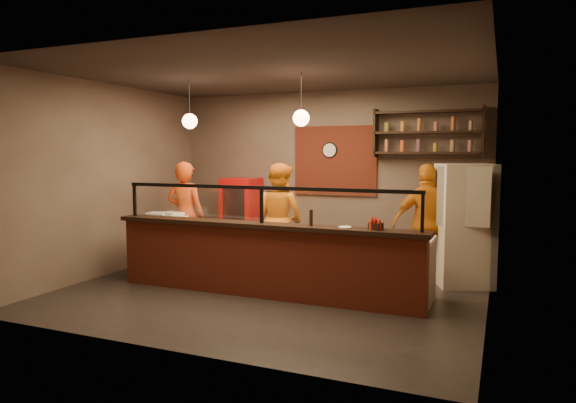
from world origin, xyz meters
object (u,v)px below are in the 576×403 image
at_px(condiment_caddy, 376,226).
at_px(pepper_mill, 311,218).
at_px(wall_clock, 330,150).
at_px(cook_left, 185,215).
at_px(pizza_dough, 259,227).
at_px(cook_right, 428,223).
at_px(cook_mid, 280,218).
at_px(red_cooler, 241,217).
at_px(fridge, 464,225).

distance_m(condiment_caddy, pepper_mill, 0.89).
distance_m(wall_clock, cook_left, 2.93).
relative_size(pizza_dough, condiment_caddy, 3.22).
height_order(cook_right, pepper_mill, cook_right).
xyz_separation_m(cook_mid, red_cooler, (-1.27, 1.00, -0.16)).
bearing_deg(cook_right, cook_mid, -14.02).
xyz_separation_m(fridge, red_cooler, (-4.23, 0.67, -0.16)).
height_order(cook_mid, pizza_dough, cook_mid).
height_order(cook_left, pepper_mill, cook_left).
height_order(cook_mid, cook_right, cook_right).
relative_size(cook_left, condiment_caddy, 11.78).
bearing_deg(pepper_mill, wall_clock, 103.10).
distance_m(cook_right, fridge, 0.55).
relative_size(cook_right, pepper_mill, 8.53).
height_order(pizza_dough, pepper_mill, pepper_mill).
bearing_deg(cook_mid, condiment_caddy, 162.34).
xyz_separation_m(fridge, condiment_caddy, (-0.97, -1.77, 0.16)).
bearing_deg(cook_left, pizza_dough, 156.29).
bearing_deg(pepper_mill, fridge, 43.66).
distance_m(cook_left, red_cooler, 1.39).
distance_m(cook_right, condiment_caddy, 1.83).
bearing_deg(pepper_mill, cook_mid, 127.37).
distance_m(wall_clock, cook_mid, 1.81).
distance_m(cook_left, condiment_caddy, 3.85).
distance_m(cook_mid, red_cooler, 1.63).
relative_size(wall_clock, fridge, 0.16).
xyz_separation_m(wall_clock, condiment_caddy, (1.53, -2.75, -1.00)).
height_order(cook_mid, fridge, fridge).
distance_m(fridge, pepper_mill, 2.58).
height_order(wall_clock, cook_mid, wall_clock).
xyz_separation_m(cook_right, condiment_caddy, (-0.42, -1.77, 0.16)).
xyz_separation_m(wall_clock, cook_right, (1.95, -0.98, -1.16)).
xyz_separation_m(wall_clock, cook_left, (-2.15, -1.62, -1.15)).
bearing_deg(pepper_mill, red_cooler, 134.13).
bearing_deg(cook_left, wall_clock, -149.33).
height_order(fridge, pizza_dough, fridge).
distance_m(cook_mid, pepper_mill, 1.83).
bearing_deg(red_cooler, cook_left, -107.27).
bearing_deg(fridge, cook_mid, 165.51).
distance_m(cook_left, pizza_dough, 1.80).
xyz_separation_m(red_cooler, pizza_dough, (1.30, -1.85, 0.13)).
xyz_separation_m(wall_clock, pizza_dough, (-0.43, -2.16, -1.19)).
relative_size(red_cooler, condiment_caddy, 9.63).
height_order(cook_mid, pepper_mill, cook_mid).
relative_size(wall_clock, pepper_mill, 1.36).
bearing_deg(fridge, condiment_caddy, -139.57).
distance_m(red_cooler, condiment_caddy, 4.09).
xyz_separation_m(wall_clock, red_cooler, (-1.73, -0.31, -1.32)).
height_order(cook_right, pizza_dough, cook_right).
xyz_separation_m(red_cooler, condiment_caddy, (3.26, -2.44, 0.33)).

